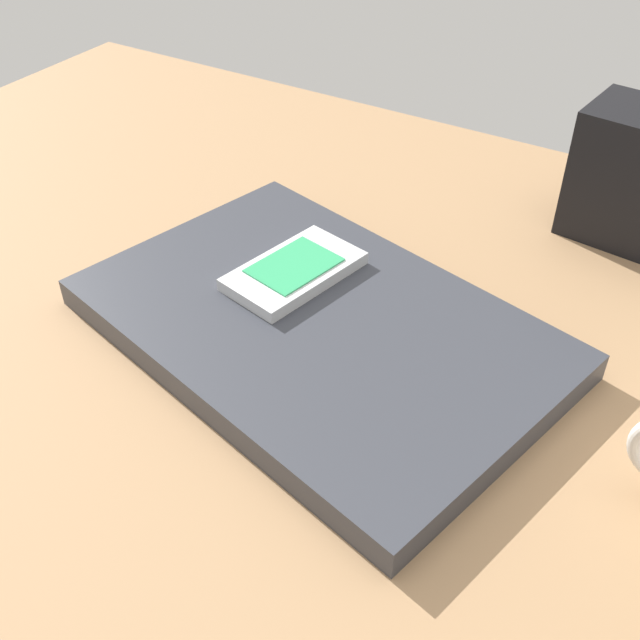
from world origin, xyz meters
TOP-DOWN VIEW (x-y plane):
  - desk_surface at (0.00, 0.00)cm, footprint 120.00×80.00cm
  - laptop_closed at (-0.23, 0.57)cm, footprint 39.99×31.10cm
  - cell_phone_on_laptop at (4.23, -2.80)cm, footprint 8.34×11.98cm

SIDE VIEW (x-z plane):
  - desk_surface at x=0.00cm, z-range 0.00..3.00cm
  - laptop_closed at x=-0.23cm, z-range 3.00..5.29cm
  - cell_phone_on_laptop at x=4.23cm, z-range 5.25..6.43cm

